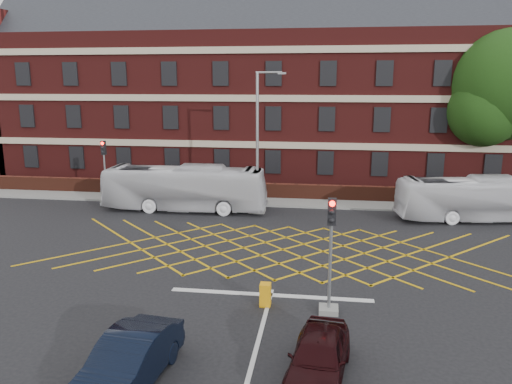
# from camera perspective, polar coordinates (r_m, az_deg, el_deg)

# --- Properties ---
(ground) EXTENTS (120.00, 120.00, 0.00)m
(ground) POSITION_cam_1_polar(r_m,az_deg,el_deg) (23.30, 2.64, -8.19)
(ground) COLOR black
(ground) RESTS_ON ground
(victorian_building) EXTENTS (51.00, 12.17, 20.40)m
(victorian_building) POSITION_cam_1_polar(r_m,az_deg,el_deg) (43.73, 5.87, 11.95)
(victorian_building) COLOR #501514
(victorian_building) RESTS_ON ground
(boundary_wall) EXTENTS (56.00, 0.50, 1.10)m
(boundary_wall) POSITION_cam_1_polar(r_m,az_deg,el_deg) (35.60, 4.63, 0.02)
(boundary_wall) COLOR #4E2014
(boundary_wall) RESTS_ON ground
(far_pavement) EXTENTS (60.00, 3.00, 0.12)m
(far_pavement) POSITION_cam_1_polar(r_m,az_deg,el_deg) (34.73, 4.52, -1.12)
(far_pavement) COLOR slate
(far_pavement) RESTS_ON ground
(box_junction_hatching) EXTENTS (8.22, 8.22, 0.02)m
(box_junction_hatching) POSITION_cam_1_polar(r_m,az_deg,el_deg) (25.17, 3.08, -6.57)
(box_junction_hatching) COLOR #CC990C
(box_junction_hatching) RESTS_ON ground
(stop_line) EXTENTS (8.00, 0.30, 0.02)m
(stop_line) POSITION_cam_1_polar(r_m,az_deg,el_deg) (20.07, 1.68, -11.68)
(stop_line) COLOR silver
(stop_line) RESTS_ON ground
(bus_left) EXTENTS (10.59, 2.51, 2.95)m
(bus_left) POSITION_cam_1_polar(r_m,az_deg,el_deg) (32.66, -8.16, 0.45)
(bus_left) COLOR silver
(bus_left) RESTS_ON ground
(bus_right) EXTENTS (9.82, 3.54, 2.67)m
(bus_right) POSITION_cam_1_polar(r_m,az_deg,el_deg) (32.80, 24.03, -0.72)
(bus_right) COLOR silver
(bus_right) RESTS_ON ground
(car_navy) EXTENTS (2.00, 4.55, 1.45)m
(car_navy) POSITION_cam_1_polar(r_m,az_deg,el_deg) (14.86, -14.40, -18.27)
(car_navy) COLOR black
(car_navy) RESTS_ON ground
(car_maroon) EXTENTS (2.07, 4.10, 1.34)m
(car_maroon) POSITION_cam_1_polar(r_m,az_deg,el_deg) (14.89, 7.16, -18.15)
(car_maroon) COLOR black
(car_maroon) RESTS_ON ground
(deciduous_tree) EXTENTS (7.99, 7.87, 11.92)m
(deciduous_tree) POSITION_cam_1_polar(r_m,az_deg,el_deg) (40.33, 26.48, 10.10)
(deciduous_tree) COLOR black
(deciduous_tree) RESTS_ON ground
(traffic_light_near) EXTENTS (0.70, 0.70, 4.27)m
(traffic_light_near) POSITION_cam_1_polar(r_m,az_deg,el_deg) (18.21, 8.46, -8.44)
(traffic_light_near) COLOR slate
(traffic_light_near) RESTS_ON ground
(traffic_light_far) EXTENTS (0.70, 0.70, 4.27)m
(traffic_light_far) POSITION_cam_1_polar(r_m,az_deg,el_deg) (36.03, -16.84, 1.64)
(traffic_light_far) COLOR slate
(traffic_light_far) RESTS_ON ground
(street_lamp) EXTENTS (2.25, 1.00, 8.82)m
(street_lamp) POSITION_cam_1_polar(r_m,az_deg,el_deg) (31.53, 0.27, 3.02)
(street_lamp) COLOR slate
(street_lamp) RESTS_ON ground
(direction_signs) EXTENTS (1.10, 0.16, 2.20)m
(direction_signs) POSITION_cam_1_polar(r_m,az_deg,el_deg) (36.07, -14.73, 1.16)
(direction_signs) COLOR gray
(direction_signs) RESTS_ON ground
(utility_cabinet) EXTENTS (0.40, 0.41, 0.88)m
(utility_cabinet) POSITION_cam_1_polar(r_m,az_deg,el_deg) (19.04, 1.07, -11.65)
(utility_cabinet) COLOR orange
(utility_cabinet) RESTS_ON ground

